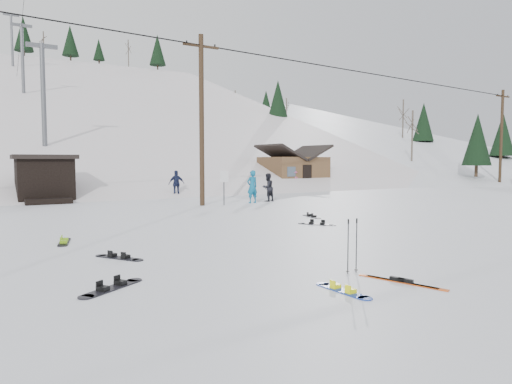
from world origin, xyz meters
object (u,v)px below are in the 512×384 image
cabin (293,171)px  hero_snowboard (343,290)px  utility_pole (202,118)px  hero_skis (401,281)px

cabin → hero_snowboard: bearing=-123.5°
utility_pole → hero_snowboard: utility_pole is taller
utility_pole → hero_skis: utility_pole is taller
cabin → hero_snowboard: cabin is taller
hero_skis → hero_snowboard: bearing=156.8°
cabin → utility_pole: bearing=-142.4°
utility_pole → hero_snowboard: (-4.30, -16.12, -4.66)m
hero_snowboard → hero_skis: (1.40, -0.13, 0.00)m
utility_pole → hero_skis: 17.15m
cabin → hero_snowboard: size_ratio=3.99×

